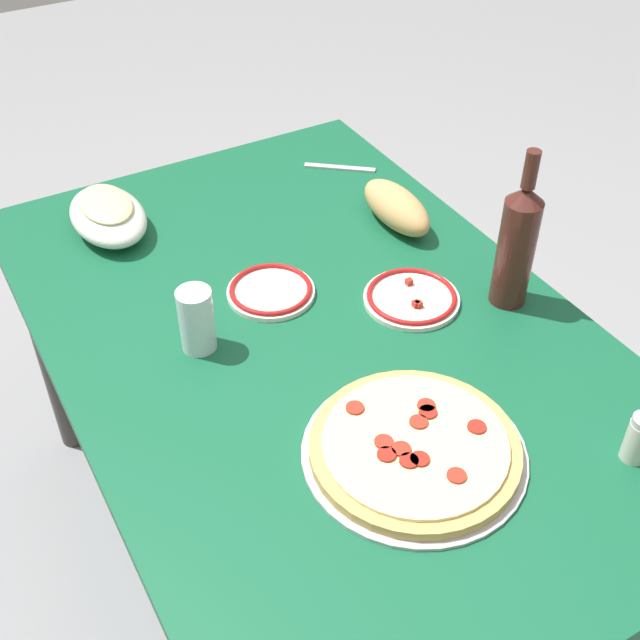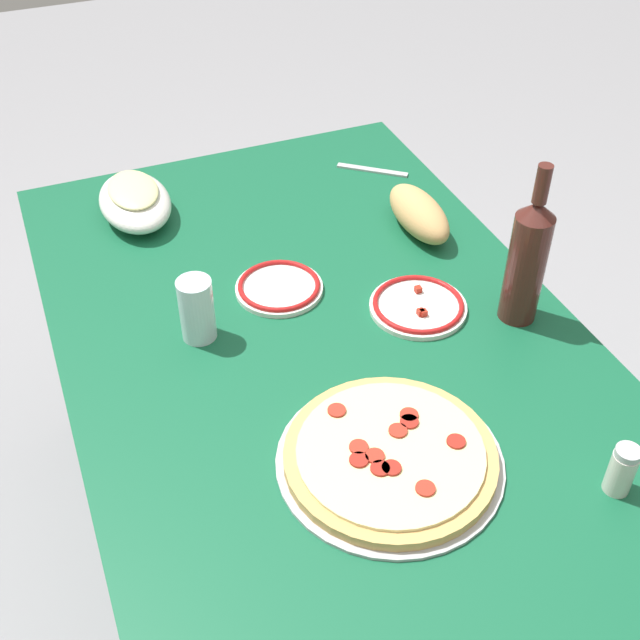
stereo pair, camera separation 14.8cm
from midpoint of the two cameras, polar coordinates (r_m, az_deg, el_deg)
name	(u,v)px [view 2 (the right image)]	position (r m, az deg, el deg)	size (l,w,h in m)	color
ground_plane	(320,555)	(2.04, 2.16, -16.11)	(8.00, 8.00, 0.00)	gray
dining_table	(320,374)	(1.57, 2.70, -3.86)	(1.42, 0.92, 0.71)	#145938
pepperoni_pizza	(390,457)	(1.28, 8.24, -9.55)	(0.35, 0.35, 0.03)	#B7B7BC
baked_pasta_dish	(135,199)	(1.81, -10.50, 8.16)	(0.24, 0.15, 0.08)	white
wine_bottle	(527,259)	(1.52, 16.96, 3.97)	(0.07, 0.07, 0.32)	#471E19
water_glass	(197,309)	(1.46, -5.73, 0.61)	(0.06, 0.06, 0.12)	silver
side_plate_near	(279,287)	(1.58, -0.20, 2.20)	(0.17, 0.17, 0.02)	white
side_plate_far	(418,305)	(1.56, 9.54, 0.89)	(0.18, 0.18, 0.02)	white
bread_loaf	(419,214)	(1.76, 9.31, 7.24)	(0.21, 0.09, 0.08)	tan
spice_shaker	(622,470)	(1.32, 23.35, -9.71)	(0.04, 0.04, 0.09)	silver
fork_left	(372,170)	(1.98, 5.84, 10.26)	(0.17, 0.02, 0.01)	#B7B7BC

